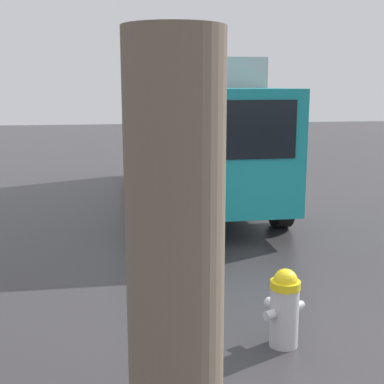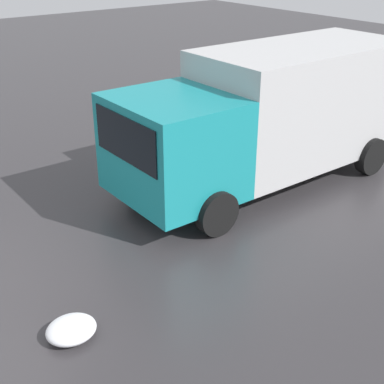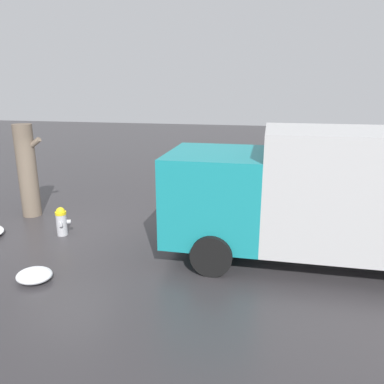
# 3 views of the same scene
# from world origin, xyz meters

# --- Properties ---
(delivery_truck) EXTENTS (7.33, 2.77, 3.03)m
(delivery_truck) POSITION_xyz_m (6.93, -0.13, 1.64)
(delivery_truck) COLOR teal
(delivery_truck) RESTS_ON ground_plane
(snow_pile_by_tree) EXTENTS (0.74, 0.67, 0.26)m
(snow_pile_by_tree) POSITION_xyz_m (0.75, -2.39, 0.13)
(snow_pile_by_tree) COLOR white
(snow_pile_by_tree) RESTS_ON ground_plane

